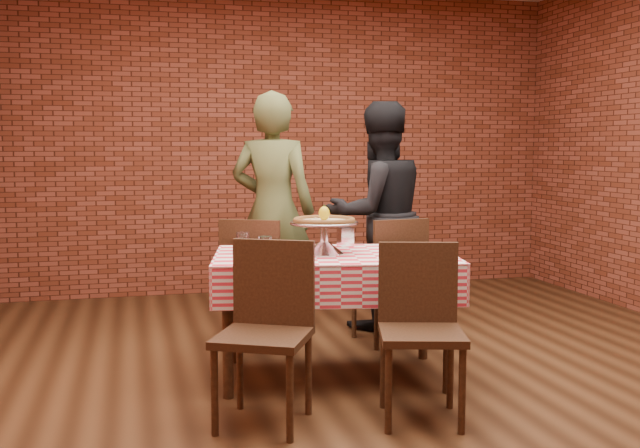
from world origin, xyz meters
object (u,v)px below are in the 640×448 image
Objects in this scene: pizza at (324,221)px; water_glass_left at (265,247)px; condiment_caddy at (345,237)px; chair_near_right at (421,335)px; chair_far_left at (258,281)px; water_glass_right at (243,243)px; diner_black at (378,216)px; pizza_stand at (324,238)px; chair_far_right at (388,279)px; diner_olive at (273,211)px; chair_near_left at (263,336)px; table at (334,316)px.

pizza is 3.00× the size of water_glass_left.
chair_near_right is (0.09, -1.07, -0.37)m from condiment_caddy.
chair_far_left is at bearing 119.13° from condiment_caddy.
water_glass_left is 0.99m from chair_far_left.
chair_near_right is at bearing -52.11° from water_glass_right.
pizza reaches higher than water_glass_left.
diner_black reaches higher than chair_far_left.
pizza_stand is at bearing 0.00° from pizza.
water_glass_right is 0.68m from condiment_caddy.
chair_near_right is at bearing 134.79° from chair_far_left.
chair_far_right is (0.45, 0.42, -0.37)m from condiment_caddy.
water_glass_right is 1.23m from diner_olive.
diner_olive is 1.04× the size of diner_black.
chair_far_right is at bearing 45.37° from pizza.
water_glass_left and water_glass_right have the same top height.
chair_near_left is (-0.50, -0.70, -0.39)m from pizza_stand.
pizza is 0.42× the size of chair_far_right.
chair_near_left is 1.78m from chair_far_right.
pizza is 0.33m from condiment_caddy.
chair_near_left is 0.80m from chair_near_right.
diner_olive is (-0.07, 1.30, -0.04)m from pizza.
diner_black reaches higher than water_glass_left.
table is 3.73× the size of pizza.
pizza_stand is 1.30m from diner_olive.
diner_olive is (-0.71, 0.64, 0.46)m from chair_far_right.
chair_near_left is at bearing -136.80° from condiment_caddy.
table is 11.26× the size of condiment_caddy.
water_glass_right is at bearing 164.19° from pizza.
diner_olive is at bearing 104.79° from chair_near_left.
table is 1.44m from diner_olive.
chair_far_right is at bearing 92.10° from chair_near_right.
chair_near_right is (0.76, -0.98, -0.37)m from water_glass_right.
chair_far_left is at bearing 95.07° from diner_olive.
diner_olive is (-0.07, 1.30, 0.06)m from pizza_stand.
condiment_caddy is at bearing 8.19° from water_glass_right.
chair_far_right is 1.06m from diner_olive.
water_glass_left is 1.43m from diner_olive.
pizza is 0.21× the size of diner_olive.
water_glass_left and condiment_caddy have the same top height.
table is 0.58m from pizza.
condiment_caddy is 1.10m from diner_olive.
chair_far_left is (-0.32, 0.85, 0.08)m from table.
condiment_caddy is (0.20, 0.23, -0.03)m from pizza_stand.
chair_near_right is (0.24, -0.80, 0.07)m from table.
chair_near_left is 2.09m from diner_olive.
pizza_stand is 0.98m from chair_near_right.
chair_far_left reaches higher than chair_near_right.
condiment_caddy is 1.22m from chair_near_left.
pizza_stand is 0.23× the size of diner_olive.
chair_far_left is at bearing 7.17° from diner_black.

